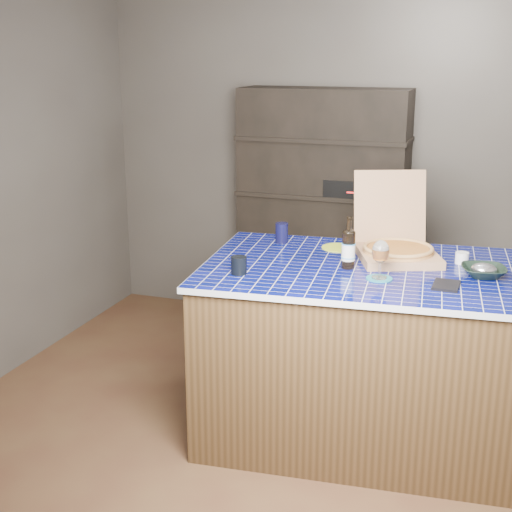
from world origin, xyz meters
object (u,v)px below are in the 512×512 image
at_px(pizza_box, 397,247).
at_px(bowl, 484,272).
at_px(kitchen_island, 368,352).
at_px(mead_bottle, 348,248).
at_px(wine_glass, 381,252).
at_px(dvd_case, 446,285).

distance_m(pizza_box, bowl, 0.49).
xyz_separation_m(kitchen_island, mead_bottle, (-0.12, -0.05, 0.59)).
bearing_deg(wine_glass, pizza_box, 86.06).
distance_m(kitchen_island, wine_glass, 0.65).
distance_m(wine_glass, dvd_case, 0.35).
xyz_separation_m(kitchen_island, bowl, (0.55, 0.02, 0.51)).
distance_m(wine_glass, bowl, 0.54).
relative_size(mead_bottle, dvd_case, 1.61).
bearing_deg(kitchen_island, bowl, -2.71).
height_order(pizza_box, mead_bottle, pizza_box).
relative_size(kitchen_island, bowl, 8.46).
bearing_deg(dvd_case, kitchen_island, 155.44).
xyz_separation_m(kitchen_island, dvd_case, (0.39, -0.20, 0.49)).
xyz_separation_m(pizza_box, mead_bottle, (-0.21, -0.26, 0.04)).
relative_size(pizza_box, dvd_case, 3.60).
xyz_separation_m(wine_glass, dvd_case, (0.32, -0.01, -0.13)).
bearing_deg(dvd_case, wine_glass, 179.96).
bearing_deg(kitchen_island, wine_glass, -75.16).
relative_size(kitchen_island, dvd_case, 10.92).
relative_size(mead_bottle, bowl, 1.25).
relative_size(mead_bottle, wine_glass, 1.42).
bearing_deg(pizza_box, dvd_case, -74.90).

